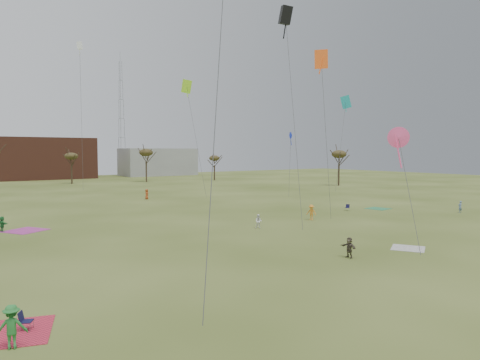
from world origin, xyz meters
TOP-DOWN VIEW (x-y plane):
  - ground at (0.00, 0.00)m, footprint 260.00×260.00m
  - flyer_near_center at (-19.61, -0.04)m, footprint 1.31×0.97m
  - spectator_fore_c at (3.49, 2.61)m, footprint 0.49×1.45m
  - flyer_mid_b at (14.02, 17.58)m, footprint 1.15×1.34m
  - flyer_mid_c at (34.34, 10.98)m, footprint 0.61×0.45m
  - spectator_mid_e at (5.60, 16.66)m, footprint 0.89×0.88m
  - flyer_far_a at (-16.61, 29.75)m, footprint 0.89×1.50m
  - flyer_far_b at (7.13, 49.72)m, footprint 0.98×0.99m
  - blanket_red at (-19.50, 1.72)m, footprint 4.30×4.30m
  - blanket_cream at (9.95, 1.98)m, footprint 3.50×3.50m
  - blanket_plum at (-14.63, 28.97)m, footprint 4.71×4.71m
  - blanket_olive at (28.84, 19.68)m, footprint 3.24×3.24m
  - camp_chair_left at (-18.84, 1.62)m, footprint 0.72×0.70m
  - camp_chair_right at (23.66, 20.69)m, footprint 0.69×0.67m
  - kites_aloft at (6.26, 24.68)m, footprint 72.96×67.38m
  - tree_line at (-2.85, 79.12)m, footprint 117.44×49.32m
  - building_brick at (5.00, 120.00)m, footprint 26.00×16.00m
  - building_grey at (40.00, 118.00)m, footprint 24.00×12.00m
  - radio_tower at (30.00, 125.00)m, footprint 1.51×1.72m

SIDE VIEW (x-z plane):
  - ground at x=0.00m, z-range 0.00..0.00m
  - blanket_red at x=-19.50m, z-range -0.01..0.02m
  - blanket_cream at x=9.95m, z-range -0.01..0.02m
  - blanket_plum at x=-14.63m, z-range -0.01..0.02m
  - blanket_olive at x=28.84m, z-range -0.01..0.02m
  - camp_chair_left at x=-18.84m, z-range -0.18..0.69m
  - camp_chair_right at x=23.66m, z-range -0.18..0.69m
  - spectator_mid_e at x=5.60m, z-range 0.00..1.45m
  - flyer_far_a at x=-16.61m, z-range 0.00..1.54m
  - flyer_mid_c at x=34.34m, z-range 0.00..1.54m
  - spectator_fore_c at x=3.49m, z-range 0.00..1.56m
  - flyer_far_b at x=7.13m, z-range 0.00..1.73m
  - flyer_mid_b at x=14.02m, z-range 0.00..1.80m
  - flyer_near_center at x=-19.61m, z-range 0.00..1.81m
  - building_grey at x=40.00m, z-range 0.00..9.00m
  - building_brick at x=5.00m, z-range 0.00..12.00m
  - tree_line at x=-2.85m, z-range 2.63..11.54m
  - radio_tower at x=30.00m, z-range -1.29..39.71m
  - kites_aloft at x=6.26m, z-range 6.02..32.51m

